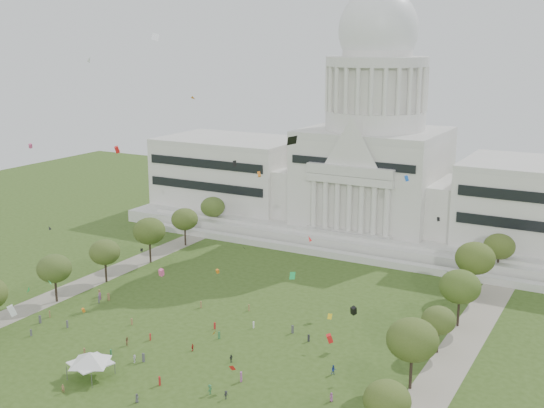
# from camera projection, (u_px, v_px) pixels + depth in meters

# --- Properties ---
(ground) EXTENTS (400.00, 400.00, 0.00)m
(ground) POSITION_uv_depth(u_px,v_px,m) (160.00, 373.00, 131.11)
(ground) COLOR #334C17
(ground) RESTS_ON ground
(capitol) EXTENTS (160.00, 64.50, 91.30)m
(capitol) POSITION_uv_depth(u_px,v_px,m) (373.00, 166.00, 222.66)
(capitol) COLOR beige
(capitol) RESTS_ON ground
(path_left) EXTENTS (8.00, 160.00, 0.04)m
(path_left) POSITION_uv_depth(u_px,v_px,m) (85.00, 284.00, 179.15)
(path_left) COLOR gray
(path_left) RESTS_ON ground
(path_right) EXTENTS (8.00, 160.00, 0.04)m
(path_right) POSITION_uv_depth(u_px,v_px,m) (449.00, 365.00, 134.16)
(path_right) COLOR gray
(path_right) RESTS_ON ground
(row_tree_r_1) EXTENTS (7.58, 7.58, 10.78)m
(row_tree_r_1) POSITION_uv_depth(u_px,v_px,m) (387.00, 401.00, 106.16)
(row_tree_r_1) COLOR black
(row_tree_r_1) RESTS_ON ground
(row_tree_l_2) EXTENTS (8.42, 8.42, 11.97)m
(row_tree_l_2) POSITION_uv_depth(u_px,v_px,m) (54.00, 269.00, 164.96)
(row_tree_l_2) COLOR black
(row_tree_l_2) RESTS_ON ground
(row_tree_r_2) EXTENTS (9.55, 9.55, 13.58)m
(row_tree_r_2) POSITION_uv_depth(u_px,v_px,m) (412.00, 340.00, 123.00)
(row_tree_r_2) COLOR black
(row_tree_r_2) RESTS_ON ground
(row_tree_l_3) EXTENTS (8.12, 8.12, 11.55)m
(row_tree_l_3) POSITION_uv_depth(u_px,v_px,m) (105.00, 252.00, 178.74)
(row_tree_l_3) COLOR black
(row_tree_l_3) RESTS_ON ground
(row_tree_r_3) EXTENTS (7.01, 7.01, 9.98)m
(row_tree_r_3) POSITION_uv_depth(u_px,v_px,m) (439.00, 320.00, 138.02)
(row_tree_r_3) COLOR black
(row_tree_r_3) RESTS_ON ground
(row_tree_l_4) EXTENTS (9.29, 9.29, 13.21)m
(row_tree_l_4) POSITION_uv_depth(u_px,v_px,m) (149.00, 231.00, 194.22)
(row_tree_l_4) COLOR black
(row_tree_l_4) RESTS_ON ground
(row_tree_r_4) EXTENTS (9.19, 9.19, 13.06)m
(row_tree_r_4) POSITION_uv_depth(u_px,v_px,m) (460.00, 287.00, 150.58)
(row_tree_r_4) COLOR black
(row_tree_r_4) RESTS_ON ground
(row_tree_l_5) EXTENTS (8.33, 8.33, 11.85)m
(row_tree_l_5) POSITION_uv_depth(u_px,v_px,m) (185.00, 219.00, 210.82)
(row_tree_l_5) COLOR black
(row_tree_l_5) RESTS_ON ground
(row_tree_r_5) EXTENTS (9.82, 9.82, 13.96)m
(row_tree_r_5) POSITION_uv_depth(u_px,v_px,m) (475.00, 258.00, 168.20)
(row_tree_r_5) COLOR black
(row_tree_r_5) RESTS_ON ground
(row_tree_l_6) EXTENTS (8.19, 8.19, 11.64)m
(row_tree_l_6) POSITION_uv_depth(u_px,v_px,m) (213.00, 207.00, 227.07)
(row_tree_l_6) COLOR black
(row_tree_l_6) RESTS_ON ground
(row_tree_r_6) EXTENTS (8.42, 8.42, 11.97)m
(row_tree_r_6) POSITION_uv_depth(u_px,v_px,m) (499.00, 246.00, 182.65)
(row_tree_r_6) COLOR black
(row_tree_r_6) RESTS_ON ground
(event_tent) EXTENTS (11.74, 11.74, 5.24)m
(event_tent) POSITION_uv_depth(u_px,v_px,m) (90.00, 357.00, 128.54)
(event_tent) COLOR #4C4C4C
(event_tent) RESTS_ON ground
(person_0) EXTENTS (0.97, 0.87, 1.67)m
(person_0) POSITION_uv_depth(u_px,v_px,m) (331.00, 397.00, 120.59)
(person_0) COLOR #994C8C
(person_0) RESTS_ON ground
(person_2) EXTENTS (1.08, 0.97, 1.90)m
(person_2) POSITION_uv_depth(u_px,v_px,m) (334.00, 370.00, 130.26)
(person_2) COLOR navy
(person_2) RESTS_ON ground
(person_3) EXTENTS (0.65, 1.25, 1.92)m
(person_3) POSITION_uv_depth(u_px,v_px,m) (210.00, 389.00, 122.96)
(person_3) COLOR #33723F
(person_3) RESTS_ON ground
(person_4) EXTENTS (0.57, 0.96, 1.59)m
(person_4) POSITION_uv_depth(u_px,v_px,m) (193.00, 347.00, 140.13)
(person_4) COLOR #B21E1E
(person_4) RESTS_ON ground
(person_5) EXTENTS (1.26, 1.64, 1.66)m
(person_5) POSITION_uv_depth(u_px,v_px,m) (135.00, 359.00, 135.18)
(person_5) COLOR silver
(person_5) RESTS_ON ground
(person_6) EXTENTS (0.63, 0.88, 1.68)m
(person_6) POSITION_uv_depth(u_px,v_px,m) (137.00, 398.00, 120.21)
(person_6) COLOR #4C4C51
(person_6) RESTS_ON ground
(person_7) EXTENTS (0.75, 0.70, 1.67)m
(person_7) POSITION_uv_depth(u_px,v_px,m) (63.00, 389.00, 123.50)
(person_7) COLOR olive
(person_7) RESTS_ON ground
(person_8) EXTENTS (1.07, 0.97, 1.87)m
(person_8) POSITION_uv_depth(u_px,v_px,m) (127.00, 341.00, 142.74)
(person_8) COLOR olive
(person_8) RESTS_ON ground
(person_9) EXTENTS (0.92, 1.17, 1.61)m
(person_9) POSITION_uv_depth(u_px,v_px,m) (226.00, 395.00, 121.35)
(person_9) COLOR #26262B
(person_9) RESTS_ON ground
(person_10) EXTENTS (0.76, 1.07, 1.65)m
(person_10) POSITION_uv_depth(u_px,v_px,m) (231.00, 358.00, 135.24)
(person_10) COLOR #26262B
(person_10) RESTS_ON ground
(distant_crowd) EXTENTS (58.61, 39.32, 1.95)m
(distant_crowd) POSITION_uv_depth(u_px,v_px,m) (147.00, 326.00, 150.56)
(distant_crowd) COLOR #4C4C51
(distant_crowd) RESTS_ON ground
(kite_swarm) EXTENTS (82.85, 104.57, 61.07)m
(kite_swarm) POSITION_uv_depth(u_px,v_px,m) (177.00, 234.00, 131.60)
(kite_swarm) COLOR black
(kite_swarm) RESTS_ON ground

